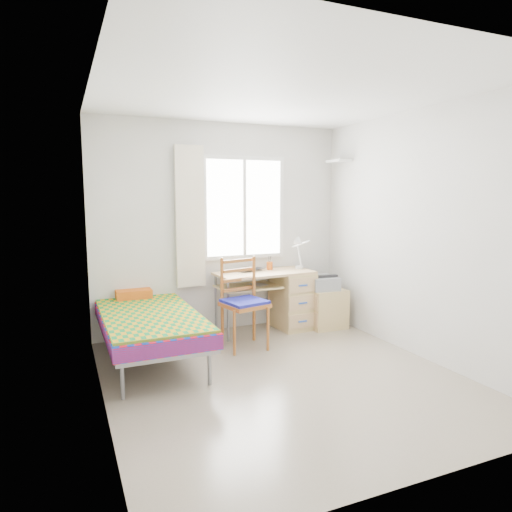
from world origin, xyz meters
The scene contains 17 objects.
floor centered at (0.00, 0.00, 0.00)m, with size 3.50×3.50×0.00m, color #BCAD93.
ceiling centered at (0.00, 0.00, 2.60)m, with size 3.50×3.50×0.00m, color white.
wall_back centered at (0.00, 1.75, 1.30)m, with size 3.20×3.20×0.00m, color silver.
wall_left centered at (-1.60, 0.00, 1.30)m, with size 3.50×3.50×0.00m, color silver.
wall_right centered at (1.60, 0.00, 1.30)m, with size 3.50×3.50×0.00m, color silver.
window centered at (0.30, 1.73, 1.55)m, with size 1.10×0.04×1.30m.
curtain centered at (-0.42, 1.68, 1.45)m, with size 0.35×0.05×1.70m, color #EEDFC5.
floating_shelf centered at (1.49, 1.40, 2.15)m, with size 0.20×0.32×0.03m, color white.
bed centered at (-1.07, 1.09, 0.43)m, with size 0.96×2.04×0.88m.
desk centered at (0.78, 1.43, 0.41)m, with size 1.24×0.62×0.76m.
chair centered at (0.00, 0.99, 0.57)m, with size 0.53×0.53×1.02m.
cabinet centered at (1.26, 1.27, 0.25)m, with size 0.47×0.42×0.50m.
printer centered at (1.21, 1.31, 0.59)m, with size 0.39×0.44×0.18m.
laptop centered at (0.34, 1.51, 0.77)m, with size 0.35×0.23×0.03m, color black.
pen_cup centered at (0.59, 1.58, 0.81)m, with size 0.08×0.08×0.10m, color orange.
task_lamp centered at (0.92, 1.37, 1.03)m, with size 0.23×0.33×0.44m.
book centered at (0.30, 1.43, 0.59)m, with size 0.17×0.24×0.02m, color gray.
Camera 1 is at (-1.86, -3.69, 1.71)m, focal length 32.00 mm.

